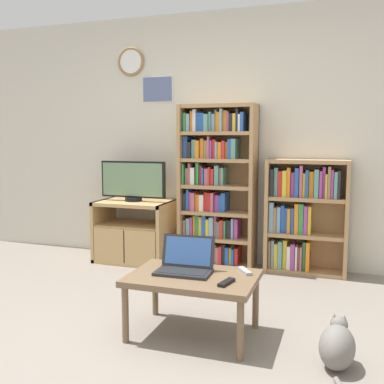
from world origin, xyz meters
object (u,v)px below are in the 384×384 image
at_px(coffee_table, 193,282).
at_px(laptop, 185,263).
at_px(bookshelf_short, 302,214).
at_px(television, 133,181).
at_px(remote_far_from_laptop, 245,271).
at_px(tv_stand, 134,231).
at_px(remote_near_laptop, 226,282).
at_px(cat, 337,346).
at_px(bookshelf_tall, 214,187).

bearing_deg(coffee_table, laptop, 143.61).
distance_m(bookshelf_short, coffee_table, 1.79).
bearing_deg(television, remote_far_from_laptop, -42.62).
height_order(tv_stand, bookshelf_short, bookshelf_short).
height_order(tv_stand, laptop, laptop).
bearing_deg(remote_near_laptop, cat, -169.99).
xyz_separation_m(bookshelf_short, remote_near_laptop, (-0.29, -1.79, -0.15)).
bearing_deg(television, remote_near_laptop, -48.90).
distance_m(television, remote_far_from_laptop, 2.08).
bearing_deg(laptop, remote_near_laptop, -27.75).
bearing_deg(tv_stand, bookshelf_short, 5.34).
relative_size(coffee_table, cat, 1.53).
xyz_separation_m(tv_stand, bookshelf_short, (1.72, 0.16, 0.25)).
bearing_deg(bookshelf_tall, tv_stand, -170.33).
height_order(remote_near_laptop, remote_far_from_laptop, same).
xyz_separation_m(bookshelf_tall, remote_far_from_laptop, (0.64, -1.50, -0.39)).
bearing_deg(coffee_table, bookshelf_tall, 101.11).
relative_size(bookshelf_short, coffee_table, 1.32).
bearing_deg(remote_far_from_laptop, coffee_table, -6.77).
bearing_deg(cat, remote_near_laptop, -178.89).
distance_m(tv_stand, remote_far_from_laptop, 2.02).
height_order(bookshelf_tall, remote_far_from_laptop, bookshelf_tall).
xyz_separation_m(remote_near_laptop, cat, (0.67, -0.04, -0.29)).
bearing_deg(bookshelf_short, remote_far_from_laptop, -98.80).
distance_m(bookshelf_short, remote_near_laptop, 1.82).
bearing_deg(laptop, cat, -13.19).
distance_m(bookshelf_tall, cat, 2.31).
bearing_deg(remote_near_laptop, bookshelf_tall, -58.48).
bearing_deg(laptop, bookshelf_tall, 96.99).
height_order(remote_near_laptop, cat, remote_near_laptop).
bearing_deg(laptop, coffee_table, -38.42).
xyz_separation_m(bookshelf_tall, laptop, (0.26, -1.62, -0.34)).
xyz_separation_m(television, bookshelf_tall, (0.86, 0.12, -0.05)).
distance_m(tv_stand, coffee_table, 1.93).
height_order(television, coffee_table, television).
bearing_deg(remote_near_laptop, bookshelf_short, -85.93).
distance_m(coffee_table, remote_near_laptop, 0.28).
xyz_separation_m(television, cat, (2.11, -1.69, -0.73)).
relative_size(television, bookshelf_short, 0.65).
relative_size(tv_stand, television, 1.08).
xyz_separation_m(tv_stand, television, (-0.01, 0.02, 0.53)).
distance_m(tv_stand, cat, 2.69).
height_order(tv_stand, remote_far_from_laptop, tv_stand).
bearing_deg(tv_stand, coffee_table, -52.43).
relative_size(television, coffee_table, 0.86).
relative_size(remote_near_laptop, remote_far_from_laptop, 1.06).
xyz_separation_m(coffee_table, cat, (0.92, -0.14, -0.24)).
height_order(coffee_table, remote_far_from_laptop, remote_far_from_laptop).
bearing_deg(remote_near_laptop, coffee_table, -8.97).
distance_m(coffee_table, laptop, 0.14).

